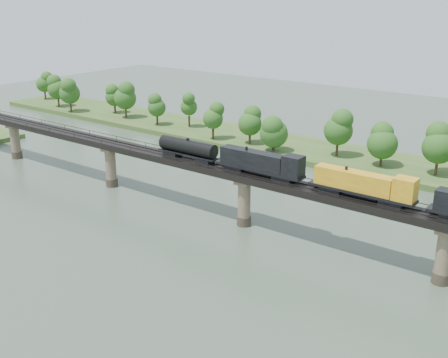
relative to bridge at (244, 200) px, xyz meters
The scene contains 6 objects.
ground 30.49m from the bridge, 90.00° to the right, with size 400.00×400.00×0.00m, color #394839.
far_bank 55.20m from the bridge, 90.00° to the left, with size 300.00×24.00×1.60m, color #365120.
bridge is the anchor object (origin of this frame).
bridge_superstructure 6.33m from the bridge, 90.00° to the left, with size 220.00×4.90×0.75m.
far_treeline 51.30m from the bridge, 99.23° to the left, with size 289.06×17.54×13.60m.
freight_train 19.87m from the bridge, ahead, with size 78.42×3.06×5.40m.
Camera 1 is at (61.15, -57.85, 46.63)m, focal length 45.00 mm.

